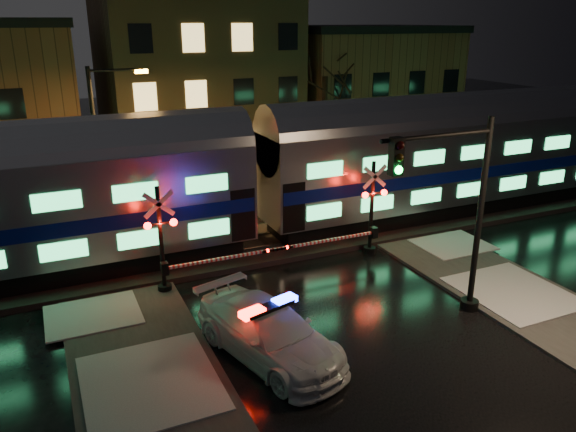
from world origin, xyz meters
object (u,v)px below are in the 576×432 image
object	(u,v)px
police_car	(269,332)
streetlight	(102,142)
crossing_signal_left	(172,250)
crossing_signal_right	(365,219)
traffic_light	(456,217)

from	to	relation	value
police_car	streetlight	xyz separation A→B (m)	(-2.84, 11.95, 3.58)
crossing_signal_left	streetlight	size ratio (longest dim) A/B	0.75
crossing_signal_right	streetlight	world-z (taller)	streetlight
police_car	crossing_signal_left	distance (m)	5.54
crossing_signal_right	streetlight	distance (m)	11.77
police_car	traffic_light	bearing A→B (deg)	-17.64
traffic_light	streetlight	distance (m)	15.25
police_car	crossing_signal_right	xyz separation A→B (m)	(6.45, 5.26, 0.87)
police_car	traffic_light	distance (m)	6.87
crossing_signal_left	streetlight	xyz separation A→B (m)	(-1.30, 6.70, 2.71)
traffic_light	streetlight	xyz separation A→B (m)	(-9.14, 12.17, 0.86)
crossing_signal_right	traffic_light	size ratio (longest dim) A/B	0.86
police_car	crossing_signal_right	size ratio (longest dim) A/B	1.02
police_car	traffic_light	xyz separation A→B (m)	(6.30, -0.22, 2.72)
crossing_signal_right	traffic_light	distance (m)	5.78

